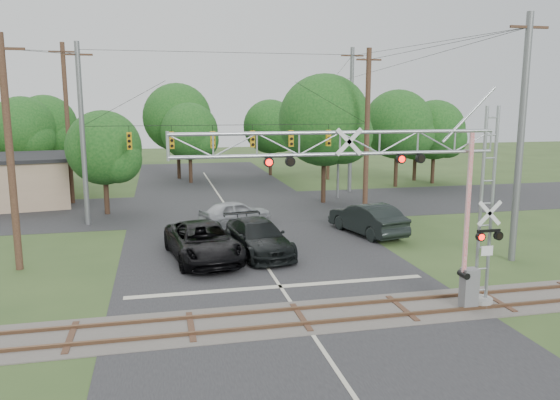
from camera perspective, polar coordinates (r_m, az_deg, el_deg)
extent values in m
plane|color=#324821|center=(18.73, 3.83, -14.49)|extent=(160.00, 160.00, 0.00)
cube|color=#252427|center=(27.88, -2.01, -6.09)|extent=(14.00, 90.00, 0.02)
cube|color=#252427|center=(41.35, -5.59, -0.75)|extent=(90.00, 12.00, 0.02)
cube|color=#4E4844|center=(20.49, 2.21, -12.18)|extent=(90.00, 3.20, 0.05)
cube|color=brown|center=(19.82, 2.76, -12.76)|extent=(90.00, 0.12, 0.14)
cube|color=brown|center=(21.11, 1.71, -11.28)|extent=(90.00, 0.12, 0.14)
cylinder|color=gray|center=(22.96, 20.15, -9.94)|extent=(0.96, 0.96, 0.32)
cube|color=silver|center=(22.05, 20.82, -4.99)|extent=(0.48, 0.03, 0.37)
cube|color=slate|center=(22.25, 19.14, -8.77)|extent=(0.59, 0.48, 1.60)
cube|color=red|center=(21.31, 19.04, -0.52)|extent=(0.15, 0.10, 5.34)
cylinder|color=slate|center=(36.66, -19.93, 6.34)|extent=(0.32, 0.32, 11.50)
cylinder|color=#3B231B|center=(39.11, 9.07, 7.02)|extent=(0.36, 0.36, 11.50)
cylinder|color=black|center=(36.67, -4.98, 7.82)|extent=(19.00, 0.03, 0.03)
cube|color=#C38D0D|center=(36.44, -15.46, 5.98)|extent=(0.30, 0.30, 1.10)
cube|color=#C38D0D|center=(36.40, -11.24, 6.15)|extent=(0.30, 0.30, 1.10)
cube|color=#C38D0D|center=(36.57, -7.04, 6.28)|extent=(0.30, 0.30, 1.10)
cube|color=#C38D0D|center=(36.92, -2.89, 6.38)|extent=(0.30, 0.30, 1.10)
cube|color=#C38D0D|center=(37.46, 1.16, 6.45)|extent=(0.30, 0.30, 1.10)
cube|color=#C38D0D|center=(38.18, 5.07, 6.48)|extent=(0.30, 0.30, 1.10)
imported|color=black|center=(27.68, -8.02, -4.34)|extent=(3.97, 7.02, 1.85)
imported|color=black|center=(28.47, -2.30, -3.93)|extent=(3.37, 6.37, 1.76)
imported|color=#9DA0A4|center=(35.28, -4.70, -1.32)|extent=(5.10, 3.54, 1.61)
imported|color=black|center=(33.06, 9.10, -1.94)|extent=(3.30, 6.07, 1.90)
cylinder|color=slate|center=(44.77, 6.13, 5.68)|extent=(0.19, 0.19, 8.70)
cylinder|color=slate|center=(44.34, 5.02, 11.03)|extent=(1.93, 0.12, 0.12)
cube|color=slate|center=(44.06, 3.80, 10.98)|extent=(0.58, 0.24, 0.14)
cylinder|color=#3B231B|center=(45.23, -21.31, 7.35)|extent=(0.34, 0.34, 12.25)
cube|color=#3B231B|center=(45.35, -21.76, 14.20)|extent=(2.00, 0.12, 0.12)
cylinder|color=slate|center=(48.23, 7.41, 8.19)|extent=(0.34, 0.34, 12.43)
cube|color=#3B231B|center=(48.36, 7.57, 14.73)|extent=(2.00, 0.12, 0.12)
cylinder|color=#3B231B|center=(27.91, -26.38, 4.22)|extent=(0.34, 0.34, 10.86)
cube|color=#3B231B|center=(27.91, -27.16, 13.91)|extent=(2.00, 0.12, 0.12)
cylinder|color=slate|center=(28.90, 23.83, 5.68)|extent=(0.34, 0.34, 11.96)
cube|color=#3B231B|center=(29.04, 24.61, 16.11)|extent=(2.00, 0.12, 0.12)
cylinder|color=#3B231B|center=(55.97, 5.09, 7.41)|extent=(0.34, 0.34, 10.31)
cube|color=#3B231B|center=(55.94, 5.17, 11.97)|extent=(2.00, 0.12, 0.12)
cylinder|color=#342217|center=(56.74, -25.01, 3.26)|extent=(0.36, 0.36, 3.85)
sphere|color=#134315|center=(56.48, -25.28, 6.78)|extent=(5.94, 5.94, 5.94)
cylinder|color=#342217|center=(58.86, -23.06, 3.65)|extent=(0.36, 0.36, 3.92)
sphere|color=#134315|center=(58.61, -23.30, 7.11)|extent=(6.06, 6.06, 6.06)
cylinder|color=#342217|center=(40.28, -17.70, 0.92)|extent=(0.36, 0.36, 3.35)
sphere|color=#134315|center=(39.93, -17.94, 5.23)|extent=(5.17, 5.17, 5.17)
cylinder|color=#342217|center=(54.26, -9.34, 3.66)|extent=(0.36, 0.36, 3.58)
sphere|color=#134315|center=(53.99, -9.44, 7.10)|extent=(5.53, 5.53, 5.53)
cylinder|color=#342217|center=(57.42, -10.55, 4.43)|extent=(0.36, 0.36, 4.48)
sphere|color=#134315|center=(57.17, -10.69, 8.49)|extent=(6.92, 6.92, 6.92)
cylinder|color=#342217|center=(59.26, -1.02, 4.41)|extent=(0.36, 0.36, 3.73)
sphere|color=#134315|center=(59.02, -1.03, 7.69)|extent=(5.77, 5.77, 5.77)
cylinder|color=#342217|center=(42.86, 4.57, 2.74)|extent=(0.36, 0.36, 4.58)
sphere|color=#134315|center=(42.52, 4.65, 8.31)|extent=(7.08, 7.08, 7.08)
cylinder|color=#342217|center=(52.25, 12.03, 3.63)|extent=(0.36, 0.36, 4.12)
sphere|color=#134315|center=(51.97, 12.18, 7.73)|extent=(6.37, 6.37, 6.37)
cylinder|color=#342217|center=(56.87, 13.90, 3.66)|extent=(0.36, 0.36, 3.32)
sphere|color=#134315|center=(56.62, 14.03, 6.69)|extent=(5.12, 5.12, 5.12)
cylinder|color=#342217|center=(55.28, 15.69, 3.60)|extent=(0.36, 0.36, 3.70)
sphere|color=#134315|center=(55.02, 15.86, 7.08)|extent=(5.71, 5.71, 5.71)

